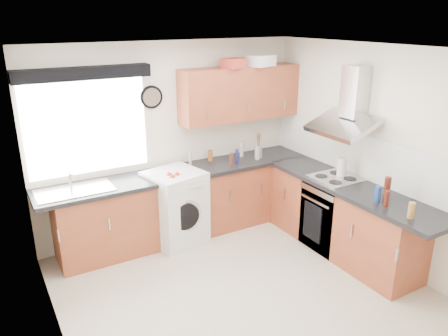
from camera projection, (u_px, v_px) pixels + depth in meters
ground_plane at (244, 292)px, 4.64m from camera, size 3.60×3.60×0.00m
ceiling at (248, 50)px, 3.81m from camera, size 3.60×3.60×0.02m
wall_back at (171, 140)px, 5.70m from camera, size 3.60×0.02×2.50m
wall_front at (400, 272)px, 2.76m from camera, size 3.60×0.02×2.50m
wall_left at (50, 225)px, 3.38m from camera, size 0.02×3.60×2.50m
wall_right at (375, 155)px, 5.08m from camera, size 0.02×3.60×2.50m
window at (87, 127)px, 5.09m from camera, size 1.40×0.02×1.10m
window_blind at (84, 73)px, 4.81m from camera, size 1.50×0.18×0.14m
splashback at (355, 154)px, 5.35m from camera, size 0.01×3.00×0.54m
base_cab_back at (175, 206)px, 5.68m from camera, size 3.00×0.58×0.86m
base_cab_corner at (275, 184)px, 6.44m from camera, size 0.60×0.60×0.86m
base_cab_right at (342, 219)px, 5.34m from camera, size 0.58×2.10×0.86m
worktop_back at (182, 173)px, 5.57m from camera, size 3.60×0.62×0.05m
worktop_right at (354, 188)px, 5.06m from camera, size 0.62×2.42×0.05m
sink at (74, 187)px, 4.92m from camera, size 0.84×0.46×0.10m
oven at (332, 215)px, 5.46m from camera, size 0.56×0.58×0.85m
hob_plate at (336, 178)px, 5.30m from camera, size 0.52×0.52×0.01m
extractor_hood at (348, 108)px, 5.06m from camera, size 0.52×0.78×0.66m
upper_cabinets at (240, 93)px, 5.82m from camera, size 1.70×0.35×0.70m
washing_machine at (175, 207)px, 5.56m from camera, size 0.76×0.75×0.95m
wall_clock at (152, 97)px, 5.36m from camera, size 0.28×0.04×0.28m
casserole at (261, 61)px, 5.72m from camera, size 0.40×0.34×0.14m
storage_box at (234, 63)px, 5.52m from camera, size 0.33×0.30×0.12m
utensil_pot at (258, 153)px, 6.05m from camera, size 0.11×0.11×0.15m
kitchen_roll at (342, 167)px, 5.32m from camera, size 0.13×0.13×0.24m
tomato_cluster at (173, 176)px, 5.29m from camera, size 0.18×0.18×0.07m
jar_0 at (237, 156)px, 5.80m from camera, size 0.05×0.05×0.20m
jar_1 at (190, 158)px, 5.75m from camera, size 0.04×0.04×0.18m
jar_2 at (210, 156)px, 5.92m from camera, size 0.07×0.07×0.15m
jar_3 at (242, 149)px, 6.09m from camera, size 0.06×0.06×0.21m
jar_4 at (257, 153)px, 5.98m from camera, size 0.07×0.07×0.18m
jar_5 at (231, 159)px, 5.76m from camera, size 0.05×0.05×0.16m
bottle_0 at (378, 194)px, 4.61m from camera, size 0.07×0.07×0.18m
bottle_1 at (387, 199)px, 4.50m from camera, size 0.05×0.05×0.17m
bottle_2 at (387, 188)px, 4.69m from camera, size 0.07×0.07×0.24m
bottle_3 at (411, 210)px, 4.24m from camera, size 0.07×0.07×0.16m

